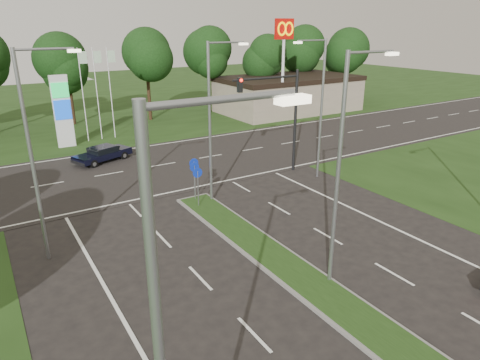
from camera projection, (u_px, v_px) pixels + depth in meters
verge_far at (65, 104)px, 55.98m from camera, size 160.00×50.00×0.02m
cross_road at (150, 167)px, 31.23m from camera, size 160.00×12.00×0.02m
median_kerb at (351, 314)px, 15.24m from camera, size 2.00×26.00×0.12m
commercial_building at (288, 94)px, 51.04m from camera, size 16.00×9.00×4.00m
streetlight_median_near at (343, 161)px, 15.62m from camera, size 2.53×0.22×9.00m
streetlight_median_far at (213, 115)px, 23.61m from camera, size 2.53×0.22×9.00m
streetlight_left_far at (35, 148)px, 17.40m from camera, size 2.53×0.22×9.00m
streetlight_right_far at (320, 103)px, 27.47m from camera, size 2.53×0.22×9.00m
traffic_signal at (281, 107)px, 28.41m from camera, size 5.10×0.42×7.00m
median_signs at (195, 174)px, 24.58m from camera, size 1.16×1.76×2.38m
gas_pylon at (65, 109)px, 35.49m from camera, size 5.80×1.26×8.00m
mcdonalds_sign at (284, 44)px, 43.79m from camera, size 2.20×0.47×10.40m
treeline_far at (87, 57)px, 41.67m from camera, size 6.00×6.00×9.90m
navy_sedan at (103, 154)px, 32.31m from camera, size 4.57×3.13×1.16m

